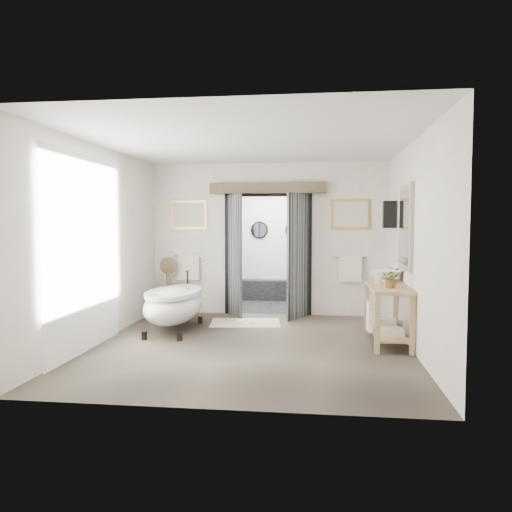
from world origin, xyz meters
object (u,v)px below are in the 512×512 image
object	(u,v)px
basin	(385,276)
vanity	(386,308)
clawfoot_tub	(174,304)
rug	(245,323)

from	to	relation	value
basin	vanity	bearing A→B (deg)	-90.50
vanity	basin	world-z (taller)	basin
clawfoot_tub	vanity	size ratio (longest dim) A/B	1.16
rug	basin	world-z (taller)	basin
rug	basin	bearing A→B (deg)	-16.51
clawfoot_tub	rug	distance (m)	1.38
rug	clawfoot_tub	bearing A→B (deg)	-143.60
clawfoot_tub	rug	world-z (taller)	clawfoot_tub
vanity	basin	bearing A→B (deg)	84.27
rug	basin	distance (m)	2.58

